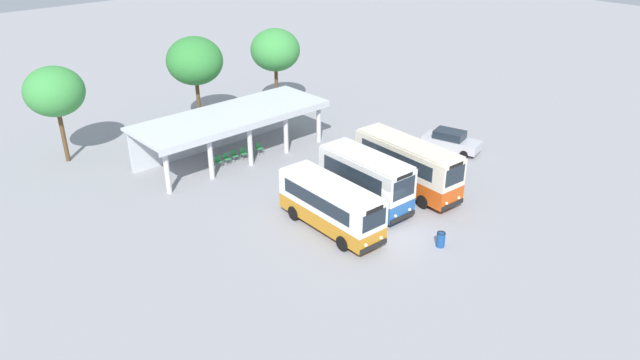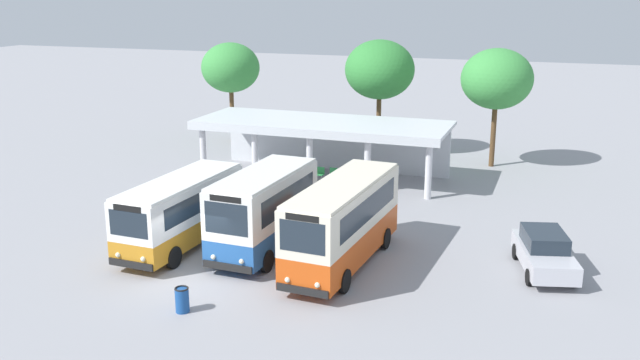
% 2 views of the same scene
% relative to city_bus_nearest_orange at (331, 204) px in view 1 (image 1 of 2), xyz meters
% --- Properties ---
extents(ground_plane, '(180.00, 180.00, 0.00)m').
position_rel_city_bus_nearest_orange_xyz_m(ground_plane, '(2.29, -2.96, -1.67)').
color(ground_plane, '#939399').
extents(city_bus_nearest_orange, '(2.46, 7.37, 3.01)m').
position_rel_city_bus_nearest_orange_xyz_m(city_bus_nearest_orange, '(0.00, 0.00, 0.00)').
color(city_bus_nearest_orange, black).
rests_on(city_bus_nearest_orange, ground).
extents(city_bus_second_in_row, '(2.52, 6.59, 3.46)m').
position_rel_city_bus_nearest_orange_xyz_m(city_bus_second_in_row, '(3.59, 0.64, 0.23)').
color(city_bus_second_in_row, black).
rests_on(city_bus_second_in_row, ground).
extents(city_bus_middle_cream, '(2.58, 8.10, 3.45)m').
position_rel_city_bus_nearest_orange_xyz_m(city_bus_middle_cream, '(7.18, 0.31, 0.23)').
color(city_bus_middle_cream, black).
rests_on(city_bus_middle_cream, ground).
extents(parked_car_flank, '(2.81, 4.60, 1.62)m').
position_rel_city_bus_nearest_orange_xyz_m(parked_car_flank, '(14.83, 2.31, -0.84)').
color(parked_car_flank, black).
rests_on(parked_car_flank, ground).
extents(terminal_canopy, '(14.66, 5.38, 3.40)m').
position_rel_city_bus_nearest_orange_xyz_m(terminal_canopy, '(1.94, 13.27, 0.93)').
color(terminal_canopy, silver).
rests_on(terminal_canopy, ground).
extents(waiting_chair_end_by_column, '(0.45, 0.45, 0.86)m').
position_rel_city_bus_nearest_orange_xyz_m(waiting_chair_end_by_column, '(-0.06, 11.82, -1.15)').
color(waiting_chair_end_by_column, slate).
rests_on(waiting_chair_end_by_column, ground).
extents(waiting_chair_second_from_end, '(0.45, 0.45, 0.86)m').
position_rel_city_bus_nearest_orange_xyz_m(waiting_chair_second_from_end, '(0.67, 11.83, -1.15)').
color(waiting_chair_second_from_end, slate).
rests_on(waiting_chair_second_from_end, ground).
extents(waiting_chair_middle_seat, '(0.45, 0.45, 0.86)m').
position_rel_city_bus_nearest_orange_xyz_m(waiting_chair_middle_seat, '(1.40, 11.92, -1.15)').
color(waiting_chair_middle_seat, slate).
rests_on(waiting_chair_middle_seat, ground).
extents(waiting_chair_fourth_seat, '(0.45, 0.45, 0.86)m').
position_rel_city_bus_nearest_orange_xyz_m(waiting_chair_fourth_seat, '(2.13, 11.81, -1.15)').
color(waiting_chair_fourth_seat, slate).
rests_on(waiting_chair_fourth_seat, ground).
extents(waiting_chair_fifth_seat, '(0.45, 0.45, 0.86)m').
position_rel_city_bus_nearest_orange_xyz_m(waiting_chair_fifth_seat, '(2.86, 11.89, -1.15)').
color(waiting_chair_fifth_seat, slate).
rests_on(waiting_chair_fifth_seat, ground).
extents(waiting_chair_far_end_seat, '(0.45, 0.45, 0.86)m').
position_rel_city_bus_nearest_orange_xyz_m(waiting_chair_far_end_seat, '(3.59, 11.77, -1.15)').
color(waiting_chair_far_end_seat, slate).
rests_on(waiting_chair_far_end_seat, ground).
extents(roadside_tree_behind_canopy, '(4.57, 4.57, 7.61)m').
position_rel_city_bus_nearest_orange_xyz_m(roadside_tree_behind_canopy, '(3.43, 19.79, 3.98)').
color(roadside_tree_behind_canopy, brown).
rests_on(roadside_tree_behind_canopy, ground).
extents(roadside_tree_east_of_canopy, '(4.36, 4.36, 7.33)m').
position_rel_city_bus_nearest_orange_xyz_m(roadside_tree_east_of_canopy, '(11.03, 18.91, 3.79)').
color(roadside_tree_east_of_canopy, brown).
rests_on(roadside_tree_east_of_canopy, ground).
extents(roadside_tree_west_of_canopy, '(4.16, 4.16, 7.11)m').
position_rel_city_bus_nearest_orange_xyz_m(roadside_tree_west_of_canopy, '(-7.68, 20.28, 3.65)').
color(roadside_tree_west_of_canopy, brown).
rests_on(roadside_tree_west_of_canopy, ground).
extents(litter_bin_apron, '(0.49, 0.49, 0.90)m').
position_rel_city_bus_nearest_orange_xyz_m(litter_bin_apron, '(3.25, -5.57, -1.22)').
color(litter_bin_apron, '#19478C').
rests_on(litter_bin_apron, ground).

